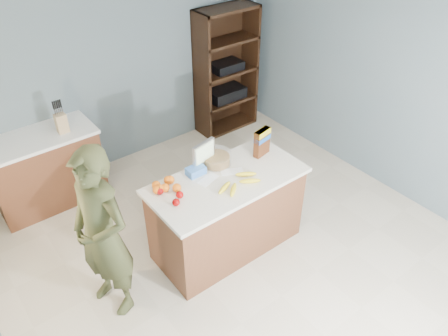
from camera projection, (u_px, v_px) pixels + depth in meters
floor at (245, 261)px, 4.54m from camera, size 4.50×5.00×0.02m
walls at (250, 124)px, 3.57m from camera, size 4.52×5.02×2.51m
counter_peninsula at (227, 216)px, 4.49m from camera, size 1.56×0.76×0.90m
back_cabinet at (46, 169)px, 5.09m from camera, size 1.24×0.62×0.90m
shelving_unit at (224, 73)px, 6.30m from camera, size 0.90×0.40×1.80m
person at (102, 236)px, 3.65m from camera, size 0.58×0.71×1.70m
knife_block at (61, 123)px, 4.84m from camera, size 0.12×0.10×0.31m
envelopes at (220, 175)px, 4.24m from camera, size 0.51×0.22×0.00m
bananas at (239, 183)px, 4.11m from camera, size 0.50×0.28×0.05m
apples at (172, 196)px, 3.94m from camera, size 0.19×0.30×0.07m
oranges at (165, 186)px, 4.05m from camera, size 0.26×0.23×0.08m
blue_carton at (196, 171)px, 4.24m from camera, size 0.18×0.12×0.08m
salad_bowl at (216, 159)px, 4.37m from camera, size 0.30×0.30×0.13m
tv at (204, 153)px, 4.27m from camera, size 0.28×0.12×0.28m
cereal_box at (262, 140)px, 4.44m from camera, size 0.21×0.11×0.29m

